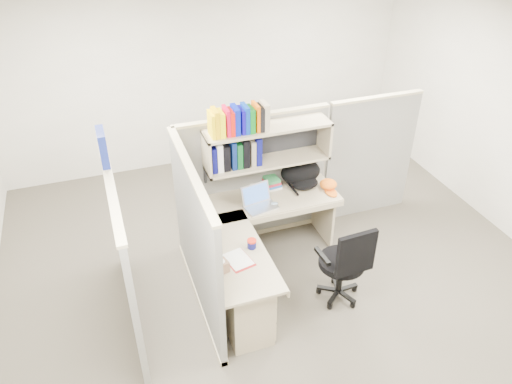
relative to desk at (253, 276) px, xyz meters
name	(u,v)px	position (x,y,z in m)	size (l,w,h in m)	color
ground	(279,280)	(0.41, 0.29, -0.44)	(6.00, 6.00, 0.00)	#38342B
room_shell	(284,153)	(0.41, 0.29, 1.18)	(6.00, 6.00, 6.00)	beige
cubicle	(234,198)	(0.04, 0.74, 0.47)	(3.79, 1.84, 1.95)	#5D5D59
desk	(253,276)	(0.00, 0.00, 0.00)	(1.74, 1.75, 0.73)	gray
laptop	(261,198)	(0.33, 0.71, 0.41)	(0.34, 0.34, 0.25)	silver
backpack	(303,175)	(0.95, 0.99, 0.43)	(0.48, 0.37, 0.28)	black
orange_cap	(328,184)	(1.21, 0.82, 0.35)	(0.20, 0.23, 0.11)	#DB5F13
snack_canister	(252,244)	(0.02, 0.09, 0.34)	(0.09, 0.09, 0.09)	#0E0F54
tissue_box	(222,264)	(-0.35, -0.13, 0.38)	(0.11, 0.11, 0.18)	#87654C
mouse	(274,204)	(0.49, 0.71, 0.31)	(0.08, 0.05, 0.03)	#7D9CB2
paper_cup	(253,189)	(0.35, 1.03, 0.34)	(0.07, 0.07, 0.10)	white
book_stack	(271,182)	(0.60, 1.09, 0.35)	(0.18, 0.24, 0.12)	slate
loose_paper	(238,259)	(-0.16, -0.03, 0.29)	(0.21, 0.28, 0.00)	white
task_chair	(343,274)	(0.91, -0.20, -0.08)	(0.53, 0.49, 1.01)	black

